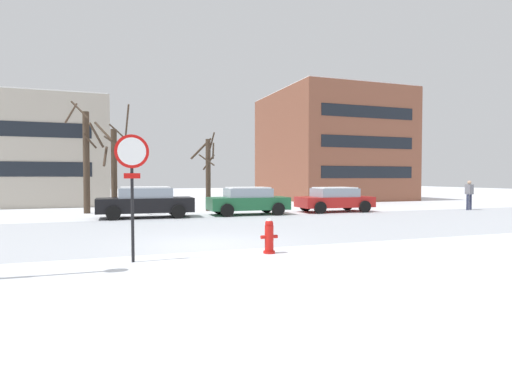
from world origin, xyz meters
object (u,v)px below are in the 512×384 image
(parked_car_green, at_px, (248,201))
(pedestrian_crossing, at_px, (469,193))
(parked_car_red, at_px, (335,199))
(fire_hydrant, at_px, (269,236))
(parked_car_black, at_px, (145,202))
(stop_sign, at_px, (132,173))

(parked_car_green, xyz_separation_m, pedestrian_crossing, (13.09, -1.42, 0.28))
(parked_car_red, bearing_deg, parked_car_green, -179.21)
(parked_car_red, relative_size, pedestrian_crossing, 2.43)
(fire_hydrant, relative_size, parked_car_green, 0.22)
(fire_hydrant, distance_m, parked_car_red, 13.41)
(fire_hydrant, xyz_separation_m, parked_car_black, (-1.97, 10.73, 0.30))
(parked_car_red, bearing_deg, pedestrian_crossing, -10.52)
(fire_hydrant, height_order, parked_car_black, parked_car_black)
(stop_sign, relative_size, parked_car_red, 0.69)
(parked_car_red, height_order, pedestrian_crossing, pedestrian_crossing)
(stop_sign, height_order, fire_hydrant, stop_sign)
(stop_sign, bearing_deg, fire_hydrant, -1.25)
(parked_car_green, relative_size, pedestrian_crossing, 2.39)
(stop_sign, xyz_separation_m, fire_hydrant, (3.30, -0.07, -1.57))
(parked_car_black, distance_m, parked_car_red, 10.10)
(parked_car_green, bearing_deg, stop_sign, -121.21)
(pedestrian_crossing, bearing_deg, parked_car_green, 173.79)
(parked_car_black, xyz_separation_m, parked_car_green, (5.05, -0.13, -0.03))
(stop_sign, relative_size, parked_car_green, 0.70)
(fire_hydrant, relative_size, pedestrian_crossing, 0.52)
(parked_car_green, bearing_deg, fire_hydrant, -106.21)
(parked_car_green, xyz_separation_m, parked_car_red, (5.05, 0.07, -0.02))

